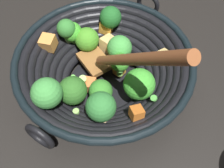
# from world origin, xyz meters

# --- Properties ---
(ground_plane) EXTENTS (4.00, 4.00, 0.00)m
(ground_plane) POSITION_xyz_m (0.00, 0.00, 0.00)
(ground_plane) COLOR black
(wok) EXTENTS (0.36, 0.34, 0.26)m
(wok) POSITION_xyz_m (-0.00, 0.00, 0.06)
(wok) COLOR black
(wok) RESTS_ON ground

